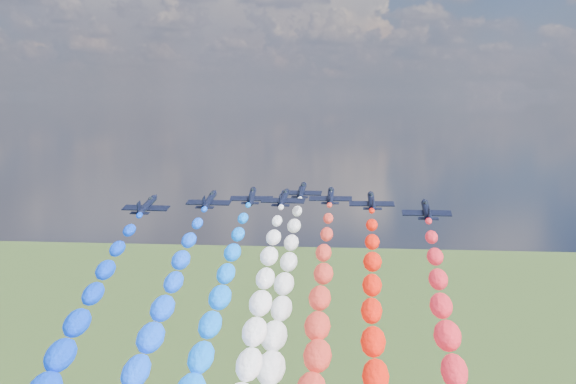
# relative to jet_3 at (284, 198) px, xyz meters

# --- Properties ---
(jet_0) EXTENTS (10.45, 13.80, 5.59)m
(jet_0) POSITION_rel_jet_3_xyz_m (-27.01, -13.84, 0.00)
(jet_0) COLOR black
(jet_1) EXTENTS (10.09, 13.55, 5.59)m
(jet_1) POSITION_rel_jet_3_xyz_m (-15.77, -4.71, 0.00)
(jet_1) COLOR black
(trail_1) EXTENTS (5.64, 95.13, 43.43)m
(trail_1) POSITION_rel_jet_3_xyz_m (-15.77, -54.79, -20.09)
(trail_1) COLOR #0C49FC
(jet_2) EXTENTS (10.38, 13.75, 5.59)m
(jet_2) POSITION_rel_jet_3_xyz_m (-7.53, 2.63, 0.00)
(jet_2) COLOR black
(trail_2) EXTENTS (5.64, 95.13, 43.43)m
(trail_2) POSITION_rel_jet_3_xyz_m (-7.53, -47.45, -20.09)
(trail_2) COLOR #0669FF
(jet_3) EXTENTS (10.35, 13.73, 5.59)m
(jet_3) POSITION_rel_jet_3_xyz_m (0.00, 0.00, 0.00)
(jet_3) COLOR black
(trail_3) EXTENTS (5.64, 95.13, 43.43)m
(trail_3) POSITION_rel_jet_3_xyz_m (0.00, -50.08, -20.09)
(trail_3) COLOR white
(jet_4) EXTENTS (10.07, 13.53, 5.59)m
(jet_4) POSITION_rel_jet_3_xyz_m (2.91, 13.77, 0.00)
(jet_4) COLOR black
(trail_4) EXTENTS (5.64, 95.13, 43.43)m
(trail_4) POSITION_rel_jet_3_xyz_m (2.91, -36.32, -20.09)
(trail_4) COLOR silver
(jet_5) EXTENTS (9.81, 13.35, 5.59)m
(jet_5) POSITION_rel_jet_3_xyz_m (10.22, 4.30, 0.00)
(jet_5) COLOR black
(trail_5) EXTENTS (5.64, 95.13, 43.43)m
(trail_5) POSITION_rel_jet_3_xyz_m (10.22, -45.78, -20.09)
(trail_5) COLOR red
(jet_6) EXTENTS (10.12, 13.57, 5.59)m
(jet_6) POSITION_rel_jet_3_xyz_m (19.35, -3.08, 0.00)
(jet_6) COLOR black
(trail_6) EXTENTS (5.64, 95.13, 43.43)m
(trail_6) POSITION_rel_jet_3_xyz_m (19.35, -53.16, -20.09)
(trail_6) COLOR red
(jet_7) EXTENTS (9.76, 13.31, 5.59)m
(jet_7) POSITION_rel_jet_3_xyz_m (30.04, -15.07, 0.00)
(jet_7) COLOR black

